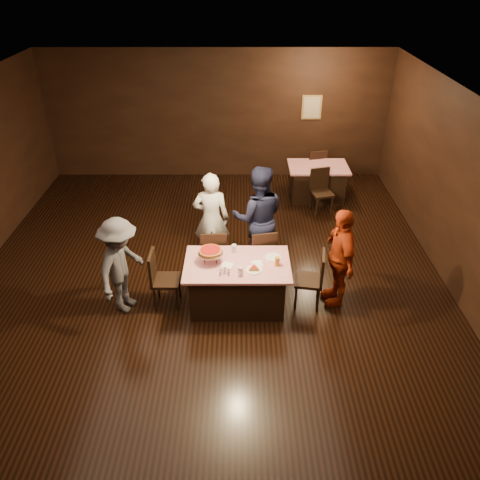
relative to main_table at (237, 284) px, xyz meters
name	(u,v)px	position (x,y,z in m)	size (l,w,h in m)	color
room	(201,179)	(-0.49, 0.04, 1.75)	(10.00, 10.04, 3.02)	black
main_table	(237,284)	(0.00, 0.00, 0.00)	(1.60, 1.00, 0.77)	#A70B1D
back_table	(317,182)	(1.77, 3.74, 0.00)	(1.30, 0.90, 0.77)	#AD0B1B
chair_far_left	(214,252)	(-0.40, 0.75, 0.09)	(0.42, 0.42, 0.95)	black
chair_far_right	(261,252)	(0.40, 0.75, 0.09)	(0.42, 0.42, 0.95)	black
chair_end_left	(166,279)	(-1.10, 0.00, 0.09)	(0.42, 0.42, 0.95)	black
chair_end_right	(308,279)	(1.10, 0.00, 0.09)	(0.42, 0.42, 0.95)	black
chair_back_near	(322,192)	(1.77, 3.04, 0.09)	(0.42, 0.42, 0.95)	black
chair_back_far	(314,168)	(1.77, 4.34, 0.09)	(0.42, 0.42, 0.95)	black
diner_white_jacket	(211,219)	(-0.45, 1.23, 0.47)	(0.62, 0.41, 1.71)	silver
diner_navy_hoodie	(258,218)	(0.35, 1.13, 0.54)	(0.90, 0.70, 1.86)	black
diner_grey_knit	(121,266)	(-1.73, -0.09, 0.40)	(1.02, 0.58, 1.57)	#504F54
diner_red_shirt	(339,257)	(1.56, 0.10, 0.43)	(0.96, 0.40, 1.63)	#AA300E
pizza_stand	(210,252)	(-0.40, 0.05, 0.57)	(0.38, 0.38, 0.22)	black
plate_with_slice	(254,269)	(0.25, -0.18, 0.41)	(0.25, 0.25, 0.06)	white
plate_empty	(273,257)	(0.55, 0.15, 0.39)	(0.25, 0.25, 0.01)	white
glass_front_left	(241,271)	(0.05, -0.30, 0.46)	(0.08, 0.08, 0.14)	silver
glass_amber	(277,261)	(0.60, -0.05, 0.46)	(0.08, 0.08, 0.14)	#BF7F26
glass_back	(234,249)	(-0.05, 0.30, 0.46)	(0.08, 0.08, 0.14)	silver
condiments	(225,272)	(-0.18, -0.28, 0.43)	(0.17, 0.10, 0.09)	silver
napkin_center	(257,263)	(0.30, 0.00, 0.39)	(0.16, 0.16, 0.01)	white
napkin_left	(227,265)	(-0.15, -0.05, 0.39)	(0.16, 0.16, 0.01)	white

